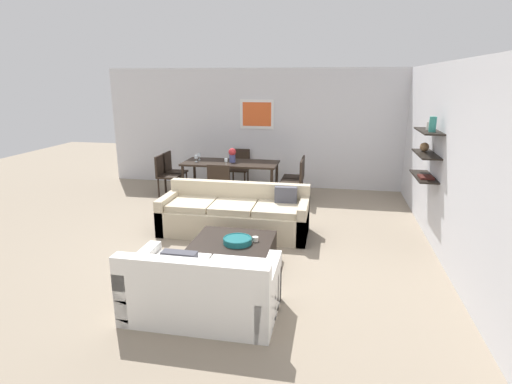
# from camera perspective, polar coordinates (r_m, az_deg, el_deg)

# --- Properties ---
(ground_plane) EXTENTS (18.00, 18.00, 0.00)m
(ground_plane) POSITION_cam_1_polar(r_m,az_deg,el_deg) (6.51, -3.04, -6.70)
(ground_plane) COLOR gray
(back_wall_unit) EXTENTS (8.40, 0.09, 2.70)m
(back_wall_unit) POSITION_cam_1_polar(r_m,az_deg,el_deg) (9.52, 3.72, 8.77)
(back_wall_unit) COLOR silver
(back_wall_unit) RESTS_ON ground
(right_wall_shelf_unit) EXTENTS (0.34, 8.20, 2.70)m
(right_wall_shelf_unit) POSITION_cam_1_polar(r_m,az_deg,el_deg) (6.73, 24.14, 4.67)
(right_wall_shelf_unit) COLOR silver
(right_wall_shelf_unit) RESTS_ON ground
(sofa_beige) EXTENTS (2.39, 0.90, 0.78)m
(sofa_beige) POSITION_cam_1_polar(r_m,az_deg,el_deg) (6.73, -2.90, -3.30)
(sofa_beige) COLOR beige
(sofa_beige) RESTS_ON ground
(loveseat_white) EXTENTS (1.58, 0.90, 0.78)m
(loveseat_white) POSITION_cam_1_polar(r_m,az_deg,el_deg) (4.51, -7.59, -13.32)
(loveseat_white) COLOR white
(loveseat_white) RESTS_ON ground
(coffee_table) EXTENTS (1.05, 0.96, 0.38)m
(coffee_table) POSITION_cam_1_polar(r_m,az_deg,el_deg) (5.56, -3.24, -8.59)
(coffee_table) COLOR black
(coffee_table) RESTS_ON ground
(decorative_bowl) EXTENTS (0.38, 0.38, 0.08)m
(decorative_bowl) POSITION_cam_1_polar(r_m,az_deg,el_deg) (5.38, -2.60, -6.73)
(decorative_bowl) COLOR #19666B
(decorative_bowl) RESTS_ON coffee_table
(candle_jar) EXTENTS (0.08, 0.08, 0.06)m
(candle_jar) POSITION_cam_1_polar(r_m,az_deg,el_deg) (5.45, -0.10, -6.57)
(candle_jar) COLOR silver
(candle_jar) RESTS_ON coffee_table
(dining_table) EXTENTS (2.01, 0.85, 0.75)m
(dining_table) POSITION_cam_1_polar(r_m,az_deg,el_deg) (8.75, -3.56, 3.73)
(dining_table) COLOR black
(dining_table) RESTS_ON ground
(dining_chair_left_near) EXTENTS (0.44, 0.44, 0.88)m
(dining_chair_left_near) POSITION_cam_1_polar(r_m,az_deg,el_deg) (9.07, -12.52, 2.65)
(dining_chair_left_near) COLOR black
(dining_chair_left_near) RESTS_ON ground
(dining_chair_foot) EXTENTS (0.44, 0.44, 0.88)m
(dining_chair_foot) POSITION_cam_1_polar(r_m,az_deg,el_deg) (8.01, -5.01, 1.30)
(dining_chair_foot) COLOR black
(dining_chair_foot) RESTS_ON ground
(dining_chair_head) EXTENTS (0.44, 0.44, 0.88)m
(dining_chair_head) POSITION_cam_1_polar(r_m,az_deg,el_deg) (9.58, -2.31, 3.69)
(dining_chair_head) COLOR black
(dining_chair_head) RESTS_ON ground
(dining_chair_right_near) EXTENTS (0.44, 0.44, 0.88)m
(dining_chair_right_near) POSITION_cam_1_polar(r_m,az_deg,el_deg) (8.37, 5.54, 1.90)
(dining_chair_right_near) COLOR black
(dining_chair_right_near) RESTS_ON ground
(dining_chair_right_far) EXTENTS (0.44, 0.44, 0.88)m
(dining_chair_right_far) POSITION_cam_1_polar(r_m,az_deg,el_deg) (8.74, 5.78, 2.48)
(dining_chair_right_far) COLOR black
(dining_chair_right_far) RESTS_ON ground
(dining_chair_left_far) EXTENTS (0.44, 0.44, 0.88)m
(dining_chair_left_far) POSITION_cam_1_polar(r_m,az_deg,el_deg) (9.41, -11.61, 3.16)
(dining_chair_left_far) COLOR black
(dining_chair_left_far) RESTS_ON ground
(wine_glass_left_far) EXTENTS (0.07, 0.07, 0.16)m
(wine_glass_left_far) POSITION_cam_1_polar(r_m,az_deg,el_deg) (9.03, -7.91, 5.13)
(wine_glass_left_far) COLOR silver
(wine_glass_left_far) RESTS_ON dining_table
(wine_glass_left_near) EXTENTS (0.07, 0.07, 0.15)m
(wine_glass_left_near) POSITION_cam_1_polar(r_m,az_deg,el_deg) (8.83, -8.34, 4.83)
(wine_glass_left_near) COLOR silver
(wine_glass_left_near) RESTS_ON dining_table
(wine_glass_foot) EXTENTS (0.06, 0.06, 0.15)m
(wine_glass_foot) POSITION_cam_1_polar(r_m,az_deg,el_deg) (8.37, -4.20, 4.41)
(wine_glass_foot) COLOR silver
(wine_glass_foot) RESTS_ON dining_table
(centerpiece_vase) EXTENTS (0.16, 0.16, 0.30)m
(centerpiece_vase) POSITION_cam_1_polar(r_m,az_deg,el_deg) (8.71, -3.32, 5.23)
(centerpiece_vase) COLOR #4C518C
(centerpiece_vase) RESTS_ON dining_table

